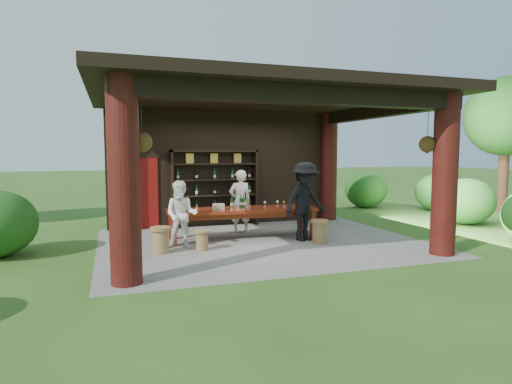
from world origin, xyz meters
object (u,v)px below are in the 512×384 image
object	(u,v)px
stool_near_right	(319,231)
stool_far_left	(161,239)
guest_man	(305,201)
tasting_table	(243,213)
wine_shelf	(215,188)
stool_near_left	(202,240)
napkin_basket	(219,207)
guest_woman	(181,215)
host	(240,201)

from	to	relation	value
stool_near_right	stool_far_left	bearing A→B (deg)	177.50
stool_far_left	guest_man	bearing A→B (deg)	4.07
tasting_table	guest_man	xyz separation A→B (m)	(1.34, -0.72, 0.31)
wine_shelf	tasting_table	world-z (taller)	wine_shelf
stool_far_left	stool_near_right	bearing A→B (deg)	-2.50
stool_near_left	napkin_basket	size ratio (longest dim) A/B	1.69
stool_near_left	napkin_basket	bearing A→B (deg)	56.66
guest_man	napkin_basket	xyz separation A→B (m)	(-1.97, 0.63, -0.12)
stool_near_right	guest_woman	size ratio (longest dim) A/B	0.37
stool_far_left	guest_woman	world-z (taller)	guest_woman
stool_near_right	stool_near_left	bearing A→B (deg)	177.15
stool_near_left	wine_shelf	bearing A→B (deg)	71.53
wine_shelf	stool_near_right	xyz separation A→B (m)	(1.78, -3.05, -0.81)
stool_far_left	napkin_basket	bearing A→B (deg)	30.91
tasting_table	guest_man	world-z (taller)	guest_man
tasting_table	stool_far_left	world-z (taller)	tasting_table
host	guest_man	size ratio (longest dim) A/B	0.88
stool_near_right	stool_far_left	distance (m)	3.63
napkin_basket	guest_man	bearing A→B (deg)	-17.79
wine_shelf	guest_man	distance (m)	3.09
stool_near_right	host	xyz separation A→B (m)	(-1.37, 1.89, 0.54)
tasting_table	napkin_basket	distance (m)	0.66
stool_near_left	stool_far_left	xyz separation A→B (m)	(-0.87, 0.02, 0.06)
stool_near_right	napkin_basket	xyz separation A→B (m)	(-2.16, 1.04, 0.53)
wine_shelf	stool_far_left	world-z (taller)	wine_shelf
stool_near_left	guest_woman	bearing A→B (deg)	137.12
stool_near_left	napkin_basket	distance (m)	1.23
tasting_table	napkin_basket	size ratio (longest dim) A/B	14.24
stool_near_right	guest_woman	bearing A→B (deg)	171.11
tasting_table	stool_near_left	distance (m)	1.62
host	guest_woman	size ratio (longest dim) A/B	1.11
stool_far_left	guest_man	world-z (taller)	guest_man
host	napkin_basket	xyz separation A→B (m)	(-0.79, -0.85, -0.01)
guest_woman	guest_man	size ratio (longest dim) A/B	0.79
stool_near_left	stool_near_right	distance (m)	2.76
wine_shelf	host	bearing A→B (deg)	-70.72
guest_man	napkin_basket	bearing A→B (deg)	144.20
tasting_table	guest_woman	xyz separation A→B (m)	(-1.60, -0.63, 0.11)
stool_far_left	napkin_basket	world-z (taller)	napkin_basket
host	guest_man	xyz separation A→B (m)	(1.18, -1.48, 0.11)
stool_near_left	napkin_basket	xyz separation A→B (m)	(0.59, 0.90, 0.59)
guest_man	napkin_basket	size ratio (longest dim) A/B	7.25
napkin_basket	stool_near_right	bearing A→B (deg)	-25.60
wine_shelf	stool_far_left	size ratio (longest dim) A/B	4.45
wine_shelf	stool_near_left	bearing A→B (deg)	-108.47
guest_woman	host	bearing A→B (deg)	57.00
tasting_table	wine_shelf	bearing A→B (deg)	97.29
guest_woman	napkin_basket	bearing A→B (deg)	47.90
stool_far_left	napkin_basket	distance (m)	1.79
wine_shelf	napkin_basket	world-z (taller)	wine_shelf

